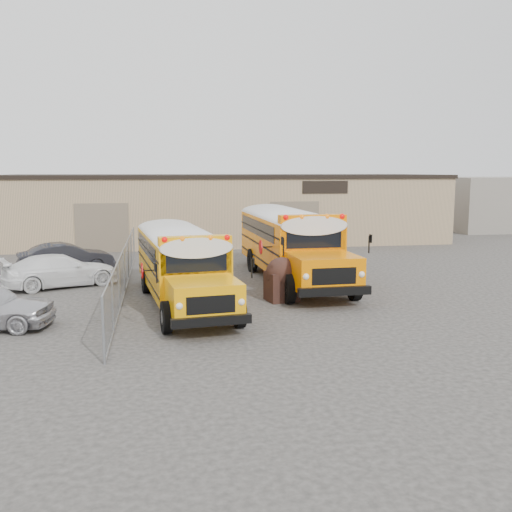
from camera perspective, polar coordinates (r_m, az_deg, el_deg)
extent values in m
plane|color=#2F2E2B|center=(21.60, 2.71, -4.71)|extent=(120.00, 120.00, 0.00)
cube|color=tan|center=(40.88, -3.24, 4.74)|extent=(30.00, 10.00, 4.50)
cube|color=black|center=(40.79, -3.27, 7.96)|extent=(30.20, 10.20, 0.25)
cube|color=black|center=(37.05, 6.94, 6.85)|extent=(3.00, 0.08, 0.80)
cube|color=#736351|center=(35.86, -15.15, 2.72)|extent=(3.20, 0.08, 3.00)
cube|color=#736351|center=(36.68, 3.87, 3.12)|extent=(3.20, 0.08, 3.00)
cylinder|color=gray|center=(15.17, -15.03, -7.23)|extent=(0.07, 0.07, 1.80)
cylinder|color=gray|center=(18.06, -14.14, -4.67)|extent=(0.07, 0.07, 1.80)
cylinder|color=gray|center=(20.99, -13.51, -2.82)|extent=(0.07, 0.07, 1.80)
cylinder|color=gray|center=(23.93, -13.04, -1.42)|extent=(0.07, 0.07, 1.80)
cylinder|color=gray|center=(26.89, -12.67, -0.33)|extent=(0.07, 0.07, 1.80)
cylinder|color=gray|center=(29.85, -12.37, 0.54)|extent=(0.07, 0.07, 1.80)
cylinder|color=gray|center=(32.82, -12.12, 1.26)|extent=(0.07, 0.07, 1.80)
cylinder|color=gray|center=(23.80, -13.11, 0.67)|extent=(0.05, 18.00, 0.05)
cylinder|color=gray|center=(24.09, -12.97, -3.41)|extent=(0.05, 18.00, 0.05)
cube|color=gray|center=(23.93, -13.04, -1.42)|extent=(0.02, 18.00, 1.70)
cube|color=gray|center=(52.95, 23.10, 4.88)|extent=(10.00, 8.00, 4.40)
cube|color=#FAA306|center=(27.90, -9.56, 1.32)|extent=(3.31, 7.61, 1.99)
cube|color=#FAA306|center=(23.31, -8.08, -1.14)|extent=(2.38, 2.38, 1.12)
cube|color=black|center=(24.23, -8.52, 1.59)|extent=(1.98, 0.30, 0.73)
cube|color=silver|center=(27.78, -9.62, 3.65)|extent=(3.32, 7.69, 0.39)
cube|color=#FAA306|center=(24.38, -8.62, 3.07)|extent=(2.42, 0.77, 0.35)
sphere|color=#E50705|center=(24.03, -10.96, 3.22)|extent=(0.19, 0.19, 0.19)
sphere|color=#E50705|center=(24.31, -6.18, 3.38)|extent=(0.19, 0.19, 0.19)
sphere|color=orange|center=(24.09, -9.64, 3.26)|extent=(0.19, 0.19, 0.19)
sphere|color=orange|center=(24.22, -7.48, 3.34)|extent=(0.19, 0.19, 0.19)
cube|color=black|center=(22.27, -7.62, -2.74)|extent=(2.38, 0.50, 0.27)
cube|color=black|center=(31.70, -10.37, 0.55)|extent=(2.38, 0.48, 0.27)
cube|color=black|center=(27.91, -9.56, 1.17)|extent=(3.33, 7.47, 0.06)
cube|color=black|center=(28.13, -9.67, 2.51)|extent=(3.19, 6.46, 0.60)
cylinder|color=black|center=(23.37, -10.90, -2.58)|extent=(0.39, 1.03, 1.01)
cylinder|color=black|center=(23.70, -5.33, -2.30)|extent=(0.39, 1.03, 1.01)
cylinder|color=black|center=(29.38, -12.11, -0.35)|extent=(0.39, 1.03, 1.01)
cylinder|color=black|center=(29.64, -7.66, -0.16)|extent=(0.39, 1.03, 1.01)
cylinder|color=#BF0505|center=(25.24, -12.57, 0.76)|extent=(0.10, 0.54, 0.54)
cube|color=orange|center=(32.97, 0.15, 2.88)|extent=(3.07, 8.45, 2.25)
cube|color=orange|center=(27.82, 2.44, 0.79)|extent=(2.51, 2.51, 1.26)
cube|color=black|center=(28.88, 1.86, 3.33)|extent=(2.25, 0.15, 0.82)
cube|color=silver|center=(32.87, 0.15, 5.12)|extent=(3.07, 8.54, 0.44)
cube|color=orange|center=(29.07, 1.75, 4.73)|extent=(2.71, 0.65, 0.40)
sphere|color=#E50705|center=(28.57, -0.39, 4.94)|extent=(0.22, 0.22, 0.22)
sphere|color=#E50705|center=(29.11, 4.08, 4.98)|extent=(0.22, 0.22, 0.22)
sphere|color=orange|center=(28.70, 0.86, 4.95)|extent=(0.22, 0.22, 0.22)
sphere|color=orange|center=(28.95, 2.87, 4.97)|extent=(0.22, 0.22, 0.22)
cube|color=black|center=(26.65, 3.12, -0.64)|extent=(2.70, 0.35, 0.31)
cube|color=black|center=(37.22, -1.20, 1.98)|extent=(2.70, 0.32, 0.31)
cube|color=black|center=(32.98, 0.15, 2.74)|extent=(3.11, 8.29, 0.07)
cube|color=black|center=(33.24, 0.03, 4.02)|extent=(3.05, 7.13, 0.68)
cylinder|color=black|center=(27.74, -0.24, -0.54)|extent=(0.35, 1.15, 1.14)
cylinder|color=black|center=(28.37, 4.94, -0.37)|extent=(0.35, 1.15, 1.14)
cylinder|color=black|center=(34.49, -2.55, 1.24)|extent=(0.35, 1.15, 1.14)
cylinder|color=black|center=(35.01, 1.68, 1.35)|extent=(0.35, 1.15, 1.14)
cylinder|color=#BF0505|center=(29.82, -2.23, 2.54)|extent=(0.06, 0.62, 0.62)
cube|color=black|center=(21.86, 2.59, -3.04)|extent=(1.29, 1.20, 1.12)
sphere|color=black|center=(21.77, 2.60, -1.74)|extent=(1.23, 1.23, 1.23)
imported|color=white|center=(25.88, -18.95, -1.38)|extent=(5.20, 3.72, 1.40)
imported|color=black|center=(29.24, -18.44, -0.19)|extent=(4.71, 2.87, 1.46)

